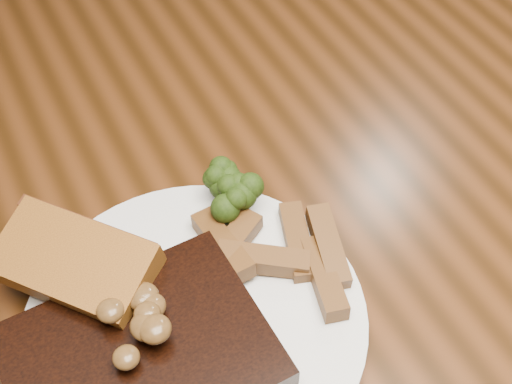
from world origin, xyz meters
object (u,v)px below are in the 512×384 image
plate (196,323)px  steak (140,359)px  dining_table (258,271)px  potato_wedges (275,268)px  garlic_bread (80,278)px

plate → steak: steak is taller
dining_table → potato_wedges: bearing=-107.0°
plate → dining_table: bearing=40.2°
dining_table → potato_wedges: potato_wedges is taller
garlic_bread → steak: bearing=-28.1°
dining_table → steak: size_ratio=8.91×
plate → garlic_bread: garlic_bread is taller
dining_table → steak: 0.21m
steak → potato_wedges: size_ratio=1.91×
dining_table → steak: bearing=-145.9°
dining_table → steak: steak is taller
steak → dining_table: bearing=32.3°
plate → steak: size_ratio=1.45×
garlic_bread → potato_wedges: garlic_bread is taller
steak → garlic_bread: (-0.02, 0.09, -0.00)m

